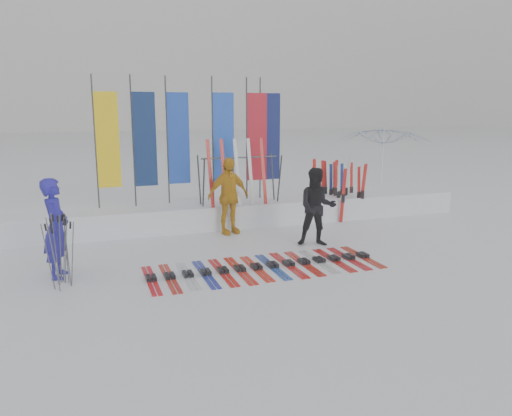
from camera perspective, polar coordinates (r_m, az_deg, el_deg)
name	(u,v)px	position (r m, az deg, el deg)	size (l,w,h in m)	color
ground	(275,280)	(8.98, 2.17, -8.27)	(120.00, 120.00, 0.00)	white
snow_bank	(211,213)	(13.14, -5.13, -0.61)	(14.00, 1.60, 0.60)	white
person_blue	(56,228)	(9.61, -21.90, -2.16)	(0.66, 0.43, 1.81)	#201B9F
person_black	(317,207)	(11.07, 6.99, 0.10)	(0.84, 0.66, 1.74)	black
person_yellow	(228,196)	(12.06, -3.19, 1.37)	(1.09, 0.45, 1.85)	orange
tent_canopy	(383,166)	(16.06, 14.29, 4.70)	(2.72, 2.77, 2.49)	white
ski_row	(264,266)	(9.63, 0.91, -6.68)	(4.47, 1.70, 0.07)	red
pole_cluster	(61,251)	(9.22, -21.42, -4.60)	(0.52, 0.79, 1.26)	#595B60
feather_flags	(198,139)	(12.96, -6.64, 7.88)	(4.80, 0.21, 3.20)	#383A3F
ski_rack	(240,173)	(12.75, -1.89, 4.01)	(2.04, 0.80, 1.23)	#383A3F
upright_skis	(337,190)	(14.04, 9.20, 2.05)	(1.51, 1.15, 1.68)	silver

